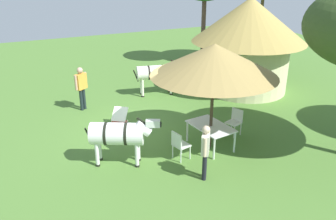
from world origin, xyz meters
TOP-DOWN VIEW (x-y plane):
  - ground_plane at (0.00, 0.00)m, footprint 36.00×36.00m
  - thatched_hut at (-2.32, 5.75)m, footprint 5.00×5.00m
  - shade_umbrella at (1.75, 1.47)m, footprint 3.78×3.78m
  - patio_dining_table at (1.75, 1.47)m, footprint 1.61×1.11m
  - patio_chair_near_hut at (1.34, 2.68)m, footprint 0.55×0.54m
  - patio_chair_east_end at (2.05, 0.21)m, footprint 0.53×0.51m
  - guest_beside_umbrella at (3.24, 0.39)m, footprint 0.48×0.41m
  - standing_watcher at (-3.02, -1.54)m, footprint 0.45×0.53m
  - striped_lounge_chair at (-0.79, -0.77)m, footprint 0.95×0.88m
  - zebra_nearest_camera at (1.53, -1.45)m, footprint 1.26×2.00m
  - zebra_by_umbrella at (-3.37, 1.84)m, footprint 0.93×2.33m

SIDE VIEW (x-z plane):
  - ground_plane at x=0.00m, z-range 0.00..0.00m
  - striped_lounge_chair at x=-0.79m, z-range -0.07..0.59m
  - patio_chair_near_hut at x=1.34m, z-range 0.07..0.97m
  - patio_chair_east_end at x=2.05m, z-range 0.07..0.97m
  - patio_dining_table at x=1.75m, z-range 0.29..1.03m
  - zebra_nearest_camera at x=1.53m, z-range 0.21..1.69m
  - guest_beside_umbrella at x=3.24m, z-range 0.16..1.75m
  - zebra_by_umbrella at x=-3.37m, z-range 0.23..1.78m
  - standing_watcher at x=-3.02m, z-range 0.18..1.92m
  - thatched_hut at x=-2.32m, z-range 0.31..4.43m
  - shade_umbrella at x=1.75m, z-range 1.19..4.51m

